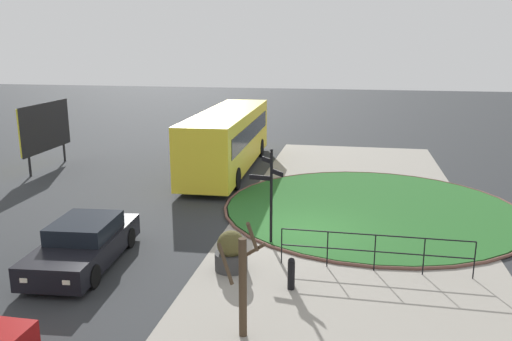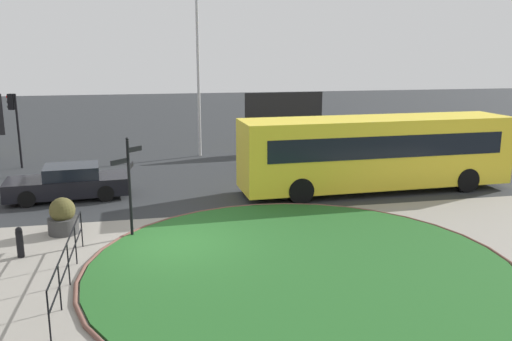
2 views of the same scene
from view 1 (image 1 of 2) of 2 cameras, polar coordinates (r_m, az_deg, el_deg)
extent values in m
plane|color=#282B2D|center=(18.21, 5.55, -6.81)|extent=(120.00, 120.00, 0.00)
cube|color=gray|center=(18.15, 10.57, -7.02)|extent=(32.00, 8.83, 0.02)
cylinder|color=#235B23|center=(21.15, 12.49, -4.00)|extent=(11.37, 11.37, 0.10)
torus|color=brown|center=(21.14, 12.49, -3.99)|extent=(11.68, 11.68, 0.11)
cylinder|color=black|center=(16.60, 1.68, -3.19)|extent=(0.09, 0.09, 3.08)
sphere|color=black|center=(16.21, 1.72, 2.21)|extent=(0.10, 0.10, 0.10)
cube|color=black|center=(16.53, 1.14, 1.19)|extent=(0.40, 0.37, 0.15)
cube|color=black|center=(16.06, 2.37, -0.26)|extent=(0.48, 0.43, 0.15)
cube|color=black|center=(16.53, 0.41, -0.79)|extent=(0.14, 0.69, 0.15)
cylinder|color=black|center=(14.05, 3.86, -11.48)|extent=(0.19, 0.19, 0.78)
sphere|color=black|center=(13.87, 3.89, -9.89)|extent=(0.18, 0.18, 0.18)
cube|color=black|center=(15.19, 13.01, -6.92)|extent=(0.08, 5.38, 0.03)
cube|color=black|center=(15.37, 12.91, -8.65)|extent=(0.08, 5.38, 0.03)
cylinder|color=black|center=(15.52, 2.83, -8.30)|extent=(0.04, 0.04, 1.10)
cylinder|color=black|center=(15.39, 7.84, -8.61)|extent=(0.04, 0.04, 1.10)
cylinder|color=black|center=(15.39, 12.90, -8.84)|extent=(0.04, 0.04, 1.10)
cylinder|color=black|center=(15.50, 17.93, -9.01)|extent=(0.04, 0.04, 1.10)
cylinder|color=black|center=(15.73, 22.85, -9.11)|extent=(0.04, 0.04, 1.10)
cube|color=yellow|center=(26.74, -3.10, 3.56)|extent=(11.39, 2.77, 2.79)
cube|color=black|center=(26.96, -5.68, 4.44)|extent=(9.96, 0.31, 0.88)
cube|color=black|center=(26.44, -0.48, 4.33)|extent=(9.96, 0.31, 0.88)
cube|color=black|center=(32.21, -0.97, 5.56)|extent=(0.08, 2.01, 1.10)
cube|color=black|center=(32.08, -0.98, 7.39)|extent=(0.06, 1.35, 0.28)
cylinder|color=black|center=(30.67, -3.70, 2.64)|extent=(1.01, 0.33, 1.00)
cylinder|color=black|center=(30.25, 0.46, 2.52)|extent=(1.01, 0.33, 1.00)
cylinder|color=black|center=(23.83, -7.54, -0.67)|extent=(1.01, 0.33, 1.00)
cylinder|color=black|center=(23.29, -2.23, -0.89)|extent=(1.01, 0.33, 1.00)
cube|color=#EAEACC|center=(12.18, -24.03, -15.92)|extent=(0.02, 0.20, 0.12)
cube|color=black|center=(16.28, -18.38, -8.08)|extent=(4.73, 2.25, 0.67)
cube|color=black|center=(16.24, -18.27, -5.96)|extent=(2.19, 1.82, 0.48)
cube|color=#EAEACC|center=(14.13, -20.12, -11.48)|extent=(0.04, 0.20, 0.12)
cube|color=#EAEACC|center=(14.65, -24.17, -10.96)|extent=(0.04, 0.20, 0.12)
cylinder|color=black|center=(14.83, -17.50, -11.01)|extent=(0.66, 0.27, 0.64)
cylinder|color=black|center=(15.57, -23.42, -10.32)|extent=(0.66, 0.27, 0.64)
cylinder|color=black|center=(17.26, -13.77, -7.20)|extent=(0.66, 0.27, 0.64)
cylinder|color=black|center=(17.90, -19.00, -6.80)|extent=(0.66, 0.27, 0.64)
cylinder|color=black|center=(27.78, -23.69, 1.62)|extent=(0.12, 0.12, 2.21)
cylinder|color=black|center=(30.66, -20.38, 2.96)|extent=(0.12, 0.12, 2.21)
cube|color=yellow|center=(29.03, -22.15, 4.47)|extent=(4.54, 0.32, 2.36)
cube|color=black|center=(28.99, -22.03, 4.47)|extent=(4.64, 0.23, 2.46)
cylinder|color=#383838|center=(15.21, -2.74, -9.93)|extent=(0.95, 0.95, 0.53)
sphere|color=#4C4723|center=(15.01, -2.77, -8.09)|extent=(0.80, 0.80, 0.80)
cylinder|color=#423323|center=(11.65, -1.46, -12.81)|extent=(0.18, 0.18, 2.32)
cylinder|color=#423323|center=(11.06, -0.39, -7.31)|extent=(0.54, 0.20, 0.81)
cylinder|color=#423323|center=(11.24, -3.39, -10.14)|extent=(0.74, 0.54, 0.67)
cylinder|color=#423323|center=(11.54, -0.32, -8.82)|extent=(0.45, 0.65, 0.55)
camera|label=2|loc=(21.21, 51.13, 6.85)|focal=36.88mm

